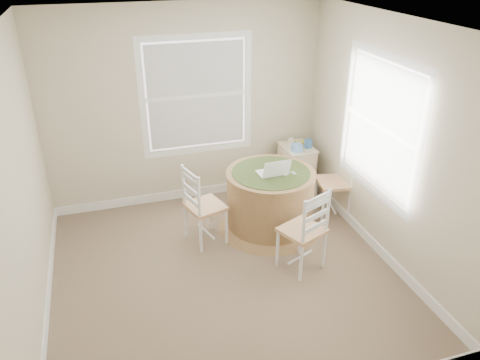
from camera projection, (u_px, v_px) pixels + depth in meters
name	position (u px, v px, depth m)	size (l,w,h in m)	color
room	(234.00, 156.00, 4.67)	(3.64, 3.64, 2.64)	#77614B
round_table	(270.00, 198.00, 5.70)	(1.25, 1.25, 0.77)	#9B6A45
chair_left	(205.00, 206.00, 5.42)	(0.42, 0.40, 0.95)	white
chair_near	(302.00, 230.00, 4.96)	(0.42, 0.40, 0.95)	white
chair_right	(334.00, 182.00, 5.95)	(0.42, 0.40, 0.95)	white
laptop	(273.00, 172.00, 5.48)	(0.35, 0.31, 0.23)	white
mouse	(285.00, 174.00, 5.48)	(0.06, 0.10, 0.03)	white
phone	(293.00, 173.00, 5.51)	(0.04, 0.09, 0.02)	#B7BABF
keys	(286.00, 166.00, 5.67)	(0.06, 0.05, 0.03)	black
corner_chest	(296.00, 170.00, 6.55)	(0.42, 0.55, 0.71)	beige
tissue_box	(297.00, 147.00, 6.25)	(0.12, 0.12, 0.10)	#6098DC
box_yellow	(301.00, 143.00, 6.42)	(0.15, 0.10, 0.06)	gold
box_blue	(307.00, 144.00, 6.33)	(0.08, 0.08, 0.12)	#34629C
cup_cream	(291.00, 141.00, 6.44)	(0.07, 0.07, 0.09)	beige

